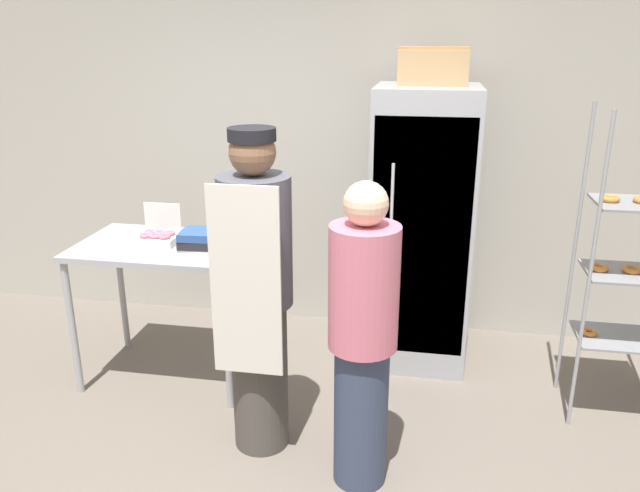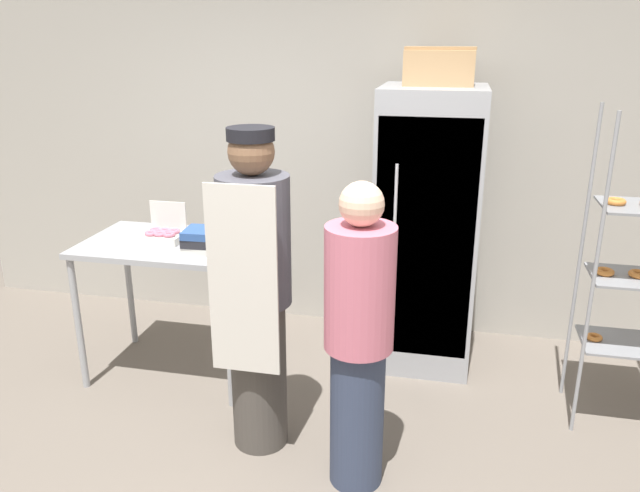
{
  "view_description": "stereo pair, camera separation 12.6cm",
  "coord_description": "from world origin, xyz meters",
  "views": [
    {
      "loc": [
        0.64,
        -2.43,
        2.2
      ],
      "look_at": [
        0.08,
        0.73,
        1.11
      ],
      "focal_mm": 35.0,
      "sensor_mm": 36.0,
      "label": 1
    },
    {
      "loc": [
        0.77,
        -2.4,
        2.2
      ],
      "look_at": [
        0.08,
        0.73,
        1.11
      ],
      "focal_mm": 35.0,
      "sensor_mm": 36.0,
      "label": 2
    }
  ],
  "objects": [
    {
      "name": "back_wall",
      "position": [
        0.0,
        2.21,
        1.43
      ],
      "size": [
        6.4,
        0.12,
        2.87
      ],
      "primitive_type": "cube",
      "color": "#ADA89E",
      "rests_on": "ground_plane"
    },
    {
      "name": "refrigerator",
      "position": [
        0.61,
        1.67,
        0.95
      ],
      "size": [
        0.67,
        0.71,
        1.9
      ],
      "color": "#9EA0A5",
      "rests_on": "ground_plane"
    },
    {
      "name": "baking_rack",
      "position": [
        1.82,
        1.16,
        0.93
      ],
      "size": [
        0.57,
        0.44,
        1.85
      ],
      "color": "#93969B",
      "rests_on": "ground_plane"
    },
    {
      "name": "prep_counter",
      "position": [
        -1.0,
        1.1,
        0.83
      ],
      "size": [
        1.09,
        0.73,
        0.94
      ],
      "color": "#9EA0A5",
      "rests_on": "ground_plane"
    },
    {
      "name": "donut_box",
      "position": [
        -1.04,
        1.11,
        0.98
      ],
      "size": [
        0.25,
        0.2,
        0.24
      ],
      "color": "silver",
      "rests_on": "prep_counter"
    },
    {
      "name": "blender_pitcher",
      "position": [
        -0.68,
        1.33,
        1.07
      ],
      "size": [
        0.13,
        0.13,
        0.3
      ],
      "color": "#99999E",
      "rests_on": "prep_counter"
    },
    {
      "name": "binder_stack",
      "position": [
        -0.67,
        0.98,
        1.01
      ],
      "size": [
        0.3,
        0.23,
        0.14
      ],
      "color": "silver",
      "rests_on": "prep_counter"
    },
    {
      "name": "cardboard_storage_box",
      "position": [
        0.63,
        1.75,
        2.01
      ],
      "size": [
        0.44,
        0.34,
        0.23
      ],
      "color": "tan",
      "rests_on": "refrigerator"
    },
    {
      "name": "person_baker",
      "position": [
        -0.21,
        0.47,
        0.93
      ],
      "size": [
        0.38,
        0.39,
        1.78
      ],
      "color": "#47423D",
      "rests_on": "ground_plane"
    },
    {
      "name": "person_customer",
      "position": [
        0.37,
        0.27,
        0.81
      ],
      "size": [
        0.34,
        0.34,
        1.59
      ],
      "color": "#333D56",
      "rests_on": "ground_plane"
    }
  ]
}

